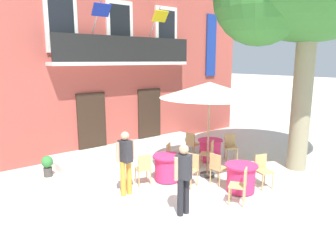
% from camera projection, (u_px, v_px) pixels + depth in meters
% --- Properties ---
extents(ground_plane, '(120.00, 120.00, 0.00)m').
position_uv_depth(ground_plane, '(197.00, 192.00, 8.45)').
color(ground_plane, silver).
extents(building_facade, '(13.00, 5.09, 7.50)m').
position_uv_depth(building_facade, '(96.00, 53.00, 13.44)').
color(building_facade, '#B24C42').
rests_on(building_facade, ground).
extents(entrance_step_platform, '(6.10, 2.23, 0.25)m').
position_uv_depth(entrance_step_platform, '(138.00, 151.00, 11.81)').
color(entrance_step_platform, silver).
rests_on(entrance_step_platform, ground).
extents(cafe_table_near_tree, '(0.86, 0.86, 0.76)m').
position_uv_depth(cafe_table_near_tree, '(167.00, 168.00, 9.18)').
color(cafe_table_near_tree, '#E52D66').
rests_on(cafe_table_near_tree, ground).
extents(cafe_chair_near_tree_0, '(0.49, 0.49, 0.91)m').
position_uv_depth(cafe_chair_near_tree_0, '(191.00, 168.00, 8.77)').
color(cafe_chair_near_tree_0, tan).
rests_on(cafe_chair_near_tree_0, ground).
extents(cafe_chair_near_tree_1, '(0.56, 0.56, 0.91)m').
position_uv_depth(cafe_chair_near_tree_1, '(172.00, 156.00, 9.88)').
color(cafe_chair_near_tree_1, tan).
rests_on(cafe_chair_near_tree_1, ground).
extents(cafe_chair_near_tree_2, '(0.50, 0.50, 0.91)m').
position_uv_depth(cafe_chair_near_tree_2, '(144.00, 167.00, 8.81)').
color(cafe_chair_near_tree_2, tan).
rests_on(cafe_chair_near_tree_2, ground).
extents(cafe_table_middle, '(0.86, 0.86, 0.76)m').
position_uv_depth(cafe_table_middle, '(210.00, 150.00, 10.99)').
color(cafe_table_middle, '#E52D66').
rests_on(cafe_table_middle, ground).
extents(cafe_chair_middle_0, '(0.55, 0.55, 0.91)m').
position_uv_depth(cafe_chair_middle_0, '(231.00, 145.00, 11.10)').
color(cafe_chair_middle_0, tan).
rests_on(cafe_chair_middle_0, ground).
extents(cafe_chair_middle_1, '(0.45, 0.45, 0.91)m').
position_uv_depth(cafe_chair_middle_1, '(192.00, 143.00, 11.42)').
color(cafe_chair_middle_1, tan).
rests_on(cafe_chair_middle_1, ground).
extents(cafe_chair_middle_2, '(0.56, 0.56, 0.91)m').
position_uv_depth(cafe_chair_middle_2, '(209.00, 152.00, 10.24)').
color(cafe_chair_middle_2, tan).
rests_on(cafe_chair_middle_2, ground).
extents(cafe_table_front, '(0.86, 0.86, 0.76)m').
position_uv_depth(cafe_table_front, '(241.00, 178.00, 8.39)').
color(cafe_table_front, '#E52D66').
rests_on(cafe_table_front, ground).
extents(cafe_chair_front_0, '(0.50, 0.50, 0.91)m').
position_uv_depth(cafe_chair_front_0, '(262.00, 169.00, 8.70)').
color(cafe_chair_front_0, tan).
rests_on(cafe_chair_front_0, ground).
extents(cafe_chair_front_1, '(0.42, 0.42, 0.91)m').
position_uv_depth(cafe_chair_front_1, '(217.00, 167.00, 8.87)').
color(cafe_chair_front_1, tan).
rests_on(cafe_chair_front_1, ground).
extents(cafe_chair_front_2, '(0.55, 0.55, 0.91)m').
position_uv_depth(cafe_chair_front_2, '(241.00, 184.00, 7.64)').
color(cafe_chair_front_2, tan).
rests_on(cafe_chair_front_2, ground).
extents(cafe_umbrella, '(2.90, 2.90, 2.85)m').
position_uv_depth(cafe_umbrella, '(209.00, 90.00, 9.08)').
color(cafe_umbrella, '#997A56').
rests_on(cafe_umbrella, ground).
extents(ground_planter_left, '(0.34, 0.34, 0.65)m').
position_uv_depth(ground_planter_left, '(47.00, 165.00, 9.53)').
color(ground_planter_left, '#47423D').
rests_on(ground_planter_left, ground).
extents(pedestrian_near_entrance, '(0.53, 0.37, 1.70)m').
position_uv_depth(pedestrian_near_entrance, '(126.00, 160.00, 8.10)').
color(pedestrian_near_entrance, gold).
rests_on(pedestrian_near_entrance, ground).
extents(pedestrian_mid_plaza, '(0.53, 0.40, 1.65)m').
position_uv_depth(pedestrian_mid_plaza, '(184.00, 176.00, 7.05)').
color(pedestrian_mid_plaza, '#232328').
rests_on(pedestrian_mid_plaza, ground).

